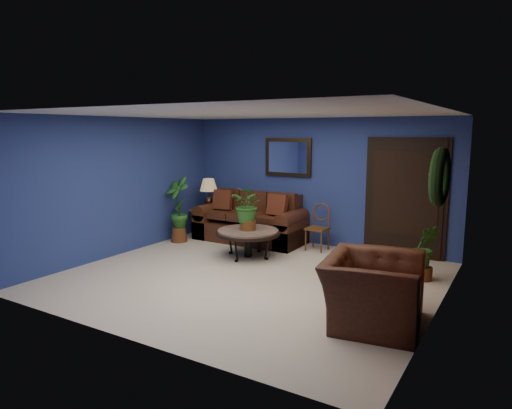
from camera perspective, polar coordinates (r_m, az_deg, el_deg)
The scene contains 18 objects.
floor at distance 7.18m, azimuth -0.89°, elevation -9.05°, with size 5.50×5.50×0.00m, color beige.
wall_back at distance 9.09m, azimuth 7.46°, elevation 2.82°, with size 5.50×0.04×2.50m, color navy.
wall_left at distance 8.66m, azimuth -16.56°, elevation 2.19°, with size 0.04×5.00×2.50m, color navy.
wall_right_brick at distance 5.94m, azimuth 22.24°, elevation -1.18°, with size 0.04×5.00×2.50m, color brown.
ceiling at distance 6.83m, azimuth -0.94°, elevation 11.31°, with size 5.50×5.00×0.02m, color silver.
crown_molding at distance 5.86m, azimuth 22.66°, elevation 10.28°, with size 0.03×5.00×0.14m, color white.
wall_mirror at distance 9.28m, azimuth 4.01°, elevation 5.91°, with size 1.02×0.06×0.77m, color #3D2C15.
closet_door at distance 8.55m, azimuth 18.16°, elevation 0.68°, with size 1.44×0.06×2.18m, color black.
wreath at distance 5.93m, azimuth 22.01°, elevation 3.22°, with size 0.72×0.72×0.16m, color black.
sofa at distance 9.44m, azimuth -0.54°, elevation -2.52°, with size 2.25×0.97×1.01m.
coffee_table at distance 8.18m, azimuth -1.00°, elevation -3.59°, with size 1.15×1.15×0.50m.
end_table at distance 9.98m, azimuth -5.88°, elevation -1.28°, with size 0.63×0.63×0.58m.
table_lamp at distance 9.90m, azimuth -5.94°, elevation 1.83°, with size 0.38×0.38×0.63m.
side_chair at distance 8.76m, azimuth 7.87°, elevation -2.39°, with size 0.39×0.39×0.89m.
armchair at distance 5.60m, azimuth 14.38°, elevation -10.36°, with size 1.23×1.08×0.80m, color #4A2515.
coffee_plant at distance 8.09m, azimuth -1.01°, elevation -0.20°, with size 0.69×0.63×0.78m.
floor_plant at distance 7.38m, azimuth 20.34°, elevation -5.48°, with size 0.46×0.41×0.86m.
tall_plant at distance 9.39m, azimuth -9.70°, elevation -0.32°, with size 0.66×0.53×1.34m.
Camera 1 is at (3.61, -5.79, 2.25)m, focal length 32.00 mm.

